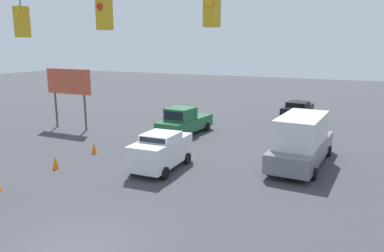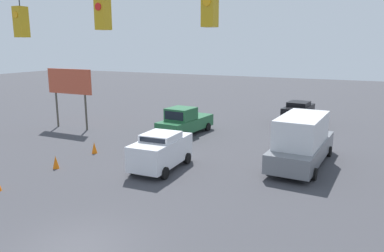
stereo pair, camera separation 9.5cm
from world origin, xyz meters
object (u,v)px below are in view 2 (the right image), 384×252
(overhead_signal_span, at_px, (62,81))
(pickup_truck_green_withflow_far, at_px, (185,122))
(sedan_white_withflow_mid, at_px, (161,150))
(traffic_cone_second, at_px, (56,162))
(roadside_billboard, at_px, (69,85))
(traffic_cone_third, at_px, (94,148))
(sedan_black_oncoming_deep, at_px, (298,113))
(box_truck_grey_oncoming_far, at_px, (302,141))

(overhead_signal_span, distance_m, pickup_truck_green_withflow_far, 17.53)
(overhead_signal_span, relative_size, sedan_white_withflow_mid, 5.40)
(traffic_cone_second, height_order, roadside_billboard, roadside_billboard)
(pickup_truck_green_withflow_far, xyz_separation_m, roadside_billboard, (9.28, 2.14, 2.58))
(sedan_white_withflow_mid, bearing_deg, pickup_truck_green_withflow_far, -72.22)
(overhead_signal_span, bearing_deg, sedan_white_withflow_mid, -79.61)
(traffic_cone_second, bearing_deg, traffic_cone_third, -89.44)
(traffic_cone_third, bearing_deg, traffic_cone_second, 90.56)
(overhead_signal_span, xyz_separation_m, roadside_billboard, (13.37, -14.26, -2.10))
(sedan_black_oncoming_deep, xyz_separation_m, pickup_truck_green_withflow_far, (7.21, 7.29, -0.06))
(sedan_black_oncoming_deep, xyz_separation_m, traffic_cone_second, (10.00, 17.67, -0.68))
(traffic_cone_second, bearing_deg, sedan_black_oncoming_deep, -119.51)
(pickup_truck_green_withflow_far, bearing_deg, sedan_black_oncoming_deep, -134.70)
(sedan_black_oncoming_deep, distance_m, traffic_cone_third, 17.56)
(overhead_signal_span, xyz_separation_m, traffic_cone_third, (6.91, -9.29, -5.29))
(overhead_signal_span, bearing_deg, traffic_cone_second, -41.20)
(pickup_truck_green_withflow_far, relative_size, roadside_billboard, 1.14)
(sedan_black_oncoming_deep, xyz_separation_m, box_truck_grey_oncoming_far, (-2.16, 11.14, 0.39))
(roadside_billboard, bearing_deg, traffic_cone_second, 128.25)
(box_truck_grey_oncoming_far, bearing_deg, sedan_black_oncoming_deep, -79.01)
(overhead_signal_span, distance_m, box_truck_grey_oncoming_far, 14.26)
(sedan_white_withflow_mid, xyz_separation_m, box_truck_grey_oncoming_far, (-6.85, -4.04, 0.37))
(overhead_signal_span, height_order, sedan_white_withflow_mid, overhead_signal_span)
(overhead_signal_span, bearing_deg, pickup_truck_green_withflow_far, -76.00)
(traffic_cone_second, xyz_separation_m, traffic_cone_third, (0.03, -3.27, 0.00))
(pickup_truck_green_withflow_far, distance_m, roadside_billboard, 9.87)
(sedan_black_oncoming_deep, distance_m, roadside_billboard, 19.17)
(sedan_black_oncoming_deep, height_order, pickup_truck_green_withflow_far, pickup_truck_green_withflow_far)
(pickup_truck_green_withflow_far, relative_size, traffic_cone_second, 7.62)
(sedan_white_withflow_mid, distance_m, roadside_billboard, 13.37)
(overhead_signal_span, height_order, sedan_black_oncoming_deep, overhead_signal_span)
(sedan_black_oncoming_deep, bearing_deg, sedan_white_withflow_mid, 72.84)
(traffic_cone_third, bearing_deg, roadside_billboard, -37.54)
(traffic_cone_third, bearing_deg, box_truck_grey_oncoming_far, -165.05)
(sedan_black_oncoming_deep, distance_m, traffic_cone_second, 20.31)
(traffic_cone_second, relative_size, traffic_cone_third, 1.00)
(traffic_cone_third, relative_size, roadside_billboard, 0.15)
(sedan_black_oncoming_deep, relative_size, pickup_truck_green_withflow_far, 0.80)
(overhead_signal_span, relative_size, traffic_cone_third, 32.18)
(traffic_cone_second, xyz_separation_m, roadside_billboard, (6.50, -8.24, 3.19))
(pickup_truck_green_withflow_far, bearing_deg, sedan_white_withflow_mid, 107.78)
(sedan_white_withflow_mid, distance_m, traffic_cone_third, 5.45)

